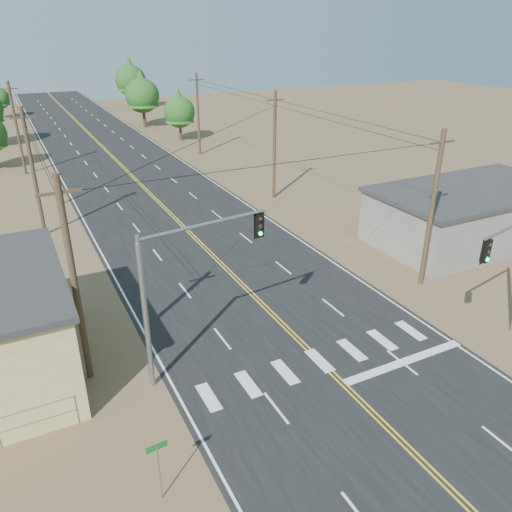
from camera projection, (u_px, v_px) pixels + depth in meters
ground at (438, 478)px, 18.61m from camera, size 220.00×220.00×0.00m
road at (178, 221)px, 42.87m from camera, size 15.00×200.00×0.02m
building_right at (470, 215)px, 38.48m from camera, size 15.00×8.00×4.00m
utility_pole_left_near at (74, 282)px, 21.86m from camera, size 1.80×0.30×10.00m
utility_pole_left_mid at (33, 172)px, 38.03m from camera, size 1.80×0.30×10.00m
utility_pole_left_far at (17, 128)px, 54.21m from camera, size 1.80×0.30×10.00m
utility_pole_right_near at (432, 209)px, 30.45m from camera, size 1.80×0.30×10.00m
utility_pole_right_mid at (274, 145)px, 46.63m from camera, size 1.80×0.30×10.00m
utility_pole_right_far at (198, 114)px, 62.80m from camera, size 1.80×0.30×10.00m
signal_mast_left at (182, 277)px, 22.20m from camera, size 6.45×1.10×7.60m
street_sign at (158, 462)px, 17.11m from camera, size 0.76×0.10×2.57m
tree_right_near at (179, 109)px, 70.67m from camera, size 4.41×4.41×7.35m
tree_right_mid at (142, 92)px, 79.76m from camera, size 5.43×5.43×9.04m
tree_right_far at (130, 77)px, 97.39m from camera, size 5.89×5.89×9.82m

